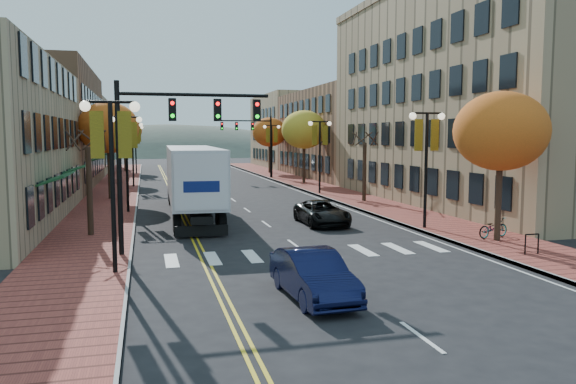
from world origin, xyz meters
TOP-DOWN VIEW (x-y plane):
  - ground at (0.00, 0.00)m, footprint 200.00×200.00m
  - sidewalk_left at (-9.00, 32.50)m, footprint 4.00×85.00m
  - sidewalk_right at (9.00, 32.50)m, footprint 4.00×85.00m
  - building_left_mid at (-17.00, 36.00)m, footprint 12.00×24.00m
  - building_left_far at (-17.00, 61.00)m, footprint 12.00×26.00m
  - building_right_near at (18.50, 16.00)m, footprint 15.00×28.00m
  - building_right_mid at (18.50, 42.00)m, footprint 15.00×24.00m
  - building_right_far at (18.50, 64.00)m, footprint 15.00×20.00m
  - tree_left_a at (-9.00, 8.00)m, footprint 0.28×0.28m
  - tree_left_b at (-9.00, 24.00)m, footprint 4.48×4.48m
  - tree_left_c at (-9.00, 40.00)m, footprint 4.16×4.16m
  - tree_left_d at (-9.00, 58.00)m, footprint 4.61×4.61m
  - tree_right_a at (9.00, 2.00)m, footprint 4.16×4.16m
  - tree_right_b at (9.00, 18.00)m, footprint 0.28×0.28m
  - tree_right_c at (9.00, 34.00)m, footprint 4.48×4.48m
  - tree_right_d at (9.00, 50.00)m, footprint 4.35×4.35m
  - lamp_left_a at (-7.50, 0.00)m, footprint 1.96×0.36m
  - lamp_left_b at (-7.50, 16.00)m, footprint 1.96×0.36m
  - lamp_left_c at (-7.50, 34.00)m, footprint 1.96×0.36m
  - lamp_left_d at (-7.50, 52.00)m, footprint 1.96×0.36m
  - lamp_right_a at (7.50, 6.00)m, footprint 1.96×0.36m
  - lamp_right_b at (7.50, 24.00)m, footprint 1.96×0.36m
  - lamp_right_c at (7.50, 42.00)m, footprint 1.96×0.36m
  - traffic_mast_near at (-5.48, 3.00)m, footprint 6.10×0.35m
  - traffic_mast_far at (5.48, 42.00)m, footprint 6.10×0.34m
  - semi_truck at (-3.71, 14.30)m, footprint 3.04×16.79m
  - navy_sedan at (-1.61, -4.25)m, footprint 1.76×4.46m
  - black_suv at (2.93, 9.08)m, footprint 2.21×4.77m
  - car_far_white at (-2.34, 54.54)m, footprint 1.94×4.29m
  - car_far_silver at (2.19, 64.75)m, footprint 2.39×4.64m
  - car_far_oncoming at (3.14, 69.23)m, footprint 1.80×4.00m
  - bicycle at (9.18, 2.58)m, footprint 1.87×1.03m

SIDE VIEW (x-z plane):
  - ground at x=0.00m, z-range 0.00..0.00m
  - sidewalk_left at x=-9.00m, z-range 0.00..0.15m
  - sidewalk_right at x=9.00m, z-range 0.00..0.15m
  - bicycle at x=9.18m, z-range 0.15..1.08m
  - car_far_oncoming at x=3.14m, z-range 0.00..1.27m
  - car_far_silver at x=2.19m, z-range 0.00..1.29m
  - black_suv at x=2.93m, z-range 0.00..1.32m
  - car_far_white at x=-2.34m, z-range 0.00..1.43m
  - navy_sedan at x=-1.61m, z-range 0.00..1.45m
  - tree_left_a at x=-9.00m, z-range 0.15..4.35m
  - tree_right_b at x=9.00m, z-range 0.15..4.35m
  - semi_truck at x=-3.71m, z-range 0.35..4.54m
  - lamp_left_a at x=-7.50m, z-range 1.27..7.32m
  - lamp_left_b at x=-7.50m, z-range 1.27..7.32m
  - lamp_left_c at x=-7.50m, z-range 1.27..7.32m
  - lamp_left_d at x=-7.50m, z-range 1.27..7.32m
  - lamp_right_a at x=7.50m, z-range 1.27..7.32m
  - lamp_right_b at x=7.50m, z-range 1.27..7.32m
  - lamp_right_c at x=7.50m, z-range 1.27..7.32m
  - building_left_far at x=-17.00m, z-range 0.00..9.50m
  - traffic_mast_near at x=-5.48m, z-range 1.42..8.42m
  - traffic_mast_far at x=5.48m, z-range 1.42..8.42m
  - building_right_mid at x=18.50m, z-range 0.00..10.00m
  - tree_left_c at x=-9.00m, z-range 1.71..8.40m
  - tree_right_a at x=9.00m, z-range 1.71..8.40m
  - tree_right_d at x=9.00m, z-range 1.79..8.79m
  - tree_left_b at x=-9.00m, z-range 1.84..9.05m
  - tree_right_c at x=9.00m, z-range 1.84..9.05m
  - building_left_mid at x=-17.00m, z-range 0.00..11.00m
  - building_right_far at x=18.50m, z-range 0.00..11.00m
  - tree_left_d at x=-9.00m, z-range 1.89..9.31m
  - building_right_near at x=18.50m, z-range 0.00..15.00m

